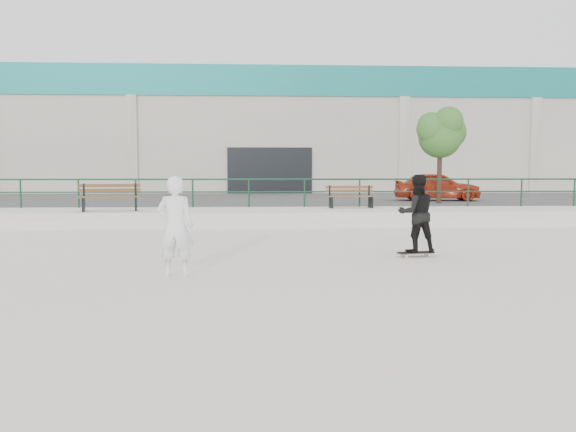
{
  "coord_description": "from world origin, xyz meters",
  "views": [
    {
      "loc": [
        -0.63,
        -9.33,
        1.77
      ],
      "look_at": [
        -0.05,
        2.0,
        0.87
      ],
      "focal_mm": 35.0,
      "sensor_mm": 36.0,
      "label": 1
    }
  ],
  "objects": [
    {
      "name": "bench_left",
      "position": [
        -5.46,
        9.09,
        0.94
      ],
      "size": [
        2.01,
        0.95,
        0.89
      ],
      "rotation": [
        0.0,
        0.0,
        0.21
      ],
      "color": "brown",
      "rests_on": "ledge"
    },
    {
      "name": "ledge",
      "position": [
        0.0,
        9.5,
        0.25
      ],
      "size": [
        30.0,
        3.0,
        0.5
      ],
      "primitive_type": "cube",
      "color": "beige",
      "rests_on": "ground"
    },
    {
      "name": "skateboard",
      "position": [
        2.65,
        2.17,
        0.07
      ],
      "size": [
        0.8,
        0.34,
        0.09
      ],
      "rotation": [
        0.0,
        0.0,
        0.19
      ],
      "color": "black",
      "rests_on": "ground"
    },
    {
      "name": "bench_right",
      "position": [
        2.58,
        10.26,
        0.89
      ],
      "size": [
        1.75,
        0.63,
        0.79
      ],
      "rotation": [
        0.0,
        0.0,
        0.08
      ],
      "color": "brown",
      "rests_on": "ledge"
    },
    {
      "name": "ground",
      "position": [
        0.0,
        0.0,
        0.0
      ],
      "size": [
        120.0,
        120.0,
        0.0
      ],
      "primitive_type": "plane",
      "color": "beige",
      "rests_on": "ground"
    },
    {
      "name": "railing",
      "position": [
        -0.0,
        10.8,
        1.24
      ],
      "size": [
        28.0,
        0.06,
        1.03
      ],
      "color": "#163D27",
      "rests_on": "ledge"
    },
    {
      "name": "red_car",
      "position": [
        7.21,
        15.06,
        1.13
      ],
      "size": [
        3.85,
        1.94,
        1.26
      ],
      "primitive_type": "imported",
      "rotation": [
        0.0,
        0.0,
        1.45
      ],
      "color": "#A52A14",
      "rests_on": "parking_strip"
    },
    {
      "name": "standing_skater",
      "position": [
        2.65,
        2.17,
        0.9
      ],
      "size": [
        0.82,
        0.65,
        1.62
      ],
      "primitive_type": "imported",
      "rotation": [
        0.0,
        0.0,
        3.2
      ],
      "color": "black",
      "rests_on": "skateboard"
    },
    {
      "name": "seated_skater",
      "position": [
        -2.05,
        0.17,
        0.85
      ],
      "size": [
        0.64,
        0.43,
        1.7
      ],
      "primitive_type": "imported",
      "rotation": [
        0.0,
        0.0,
        3.1
      ],
      "color": "white",
      "rests_on": "ground"
    },
    {
      "name": "commercial_building",
      "position": [
        -0.0,
        31.99,
        4.58
      ],
      "size": [
        44.2,
        16.33,
        8.0
      ],
      "color": "silver",
      "rests_on": "ground"
    },
    {
      "name": "tree",
      "position": [
        6.63,
        12.9,
        3.36
      ],
      "size": [
        2.15,
        1.91,
        3.82
      ],
      "color": "#402920",
      "rests_on": "parking_strip"
    },
    {
      "name": "parking_strip",
      "position": [
        0.0,
        18.0,
        0.25
      ],
      "size": [
        60.0,
        14.0,
        0.5
      ],
      "primitive_type": "cube",
      "color": "#404040",
      "rests_on": "ground"
    }
  ]
}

